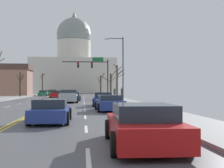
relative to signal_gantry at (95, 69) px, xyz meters
name	(u,v)px	position (x,y,z in m)	size (l,w,h in m)	color
ground	(55,102)	(-5.40, -15.02, -5.00)	(20.00, 180.00, 0.20)	#4C4C51
signal_gantry	(95,69)	(0.00, 0.00, 0.00)	(7.91, 0.41, 6.87)	#28282D
street_lamp_right	(121,63)	(2.50, -15.43, -0.27)	(2.29, 0.24, 7.76)	#333338
capitol_building	(74,66)	(-5.40, 59.42, 4.61)	(29.19, 22.83, 29.89)	beige
sedan_near_00	(73,95)	(-3.67, -3.59, -4.44)	(2.07, 4.41, 1.22)	#1E7247
sedan_near_01	(73,97)	(-3.46, -9.30, -4.48)	(2.19, 4.43, 1.14)	navy
pickup_truck_near_02	(69,97)	(-3.76, -15.22, -4.33)	(2.32, 5.32, 1.51)	#ADB2B7
sedan_near_03	(103,100)	(-0.12, -22.68, -4.41)	(2.12, 4.64, 1.31)	navy
sedan_near_04	(110,103)	(-0.02, -29.07, -4.45)	(2.17, 4.61, 1.19)	navy
sedan_near_05	(51,112)	(-3.64, -36.54, -4.47)	(1.96, 4.21, 1.17)	navy
sedan_near_06	(143,126)	(-0.26, -43.04, -4.42)	(2.18, 4.49, 1.25)	#B71414
sedan_oncoming_00	(56,94)	(-6.97, 4.13, -4.42)	(2.18, 4.55, 1.26)	#B71414
sedan_oncoming_01	(43,93)	(-10.72, 15.80, -4.43)	(2.05, 4.31, 1.24)	#1E7247
sedan_oncoming_02	(50,93)	(-10.42, 25.92, -4.43)	(2.11, 4.28, 1.23)	#1E7247
sedan_oncoming_03	(53,92)	(-10.72, 37.50, -4.42)	(2.06, 4.55, 1.28)	silver
flank_building_01	(1,81)	(-22.56, 26.74, -1.45)	(11.98, 7.96, 7.02)	#8C6656
bare_tree_00	(117,80)	(3.47, -3.34, -2.03)	(1.89, 1.68, 5.59)	brown
bare_tree_01	(20,83)	(-14.07, 7.61, -2.41)	(1.59, 2.42, 4.58)	#423328
bare_tree_02	(101,84)	(2.53, 26.44, -2.23)	(2.12, 1.87, 5.60)	#423328
bare_tree_04	(111,84)	(3.24, 5.68, -2.52)	(2.58, 2.25, 4.96)	#423328
bare_tree_05	(42,83)	(-13.96, 38.64, -1.72)	(1.60, 1.88, 5.97)	#4C3D2D
pedestrian_00	(115,92)	(2.73, -6.31, -3.94)	(0.35, 0.34, 1.69)	#33333D
pedestrian_01	(122,93)	(2.79, -14.63, -3.92)	(0.35, 0.34, 1.72)	#33333D
bicycle_parked	(119,97)	(2.82, -11.54, -4.53)	(0.12, 1.77, 0.85)	black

